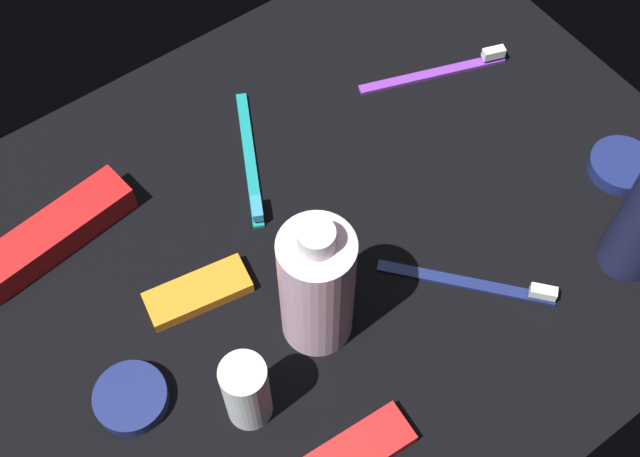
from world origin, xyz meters
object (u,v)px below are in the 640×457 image
at_px(toothbrush_purple, 442,70).
at_px(cream_tin_left, 621,166).
at_px(bodywash_bottle, 317,287).
at_px(toothpaste_box_red, 53,234).
at_px(snack_bar_orange, 198,292).
at_px(snack_bar_red, 357,451).
at_px(deodorant_stick, 246,392).
at_px(cream_tin_right, 131,398).
at_px(toothbrush_teal, 251,164).
at_px(toothbrush_navy, 477,283).

xyz_separation_m(toothbrush_purple, cream_tin_left, (-0.07, 0.22, 0.00)).
bearing_deg(bodywash_bottle, toothpaste_box_red, -54.81).
relative_size(snack_bar_orange, snack_bar_red, 1.00).
relative_size(toothpaste_box_red, cream_tin_left, 2.48).
bearing_deg(toothpaste_box_red, toothbrush_purple, 165.71).
bearing_deg(deodorant_stick, cream_tin_right, -39.89).
relative_size(bodywash_bottle, deodorant_stick, 1.89).
bearing_deg(deodorant_stick, toothpaste_box_red, -76.46).
bearing_deg(snack_bar_red, toothpaste_box_red, -67.80).
height_order(toothbrush_teal, cream_tin_left, toothbrush_teal).
bearing_deg(deodorant_stick, snack_bar_red, 121.00).
distance_m(toothbrush_purple, toothpaste_box_red, 0.48).
bearing_deg(toothbrush_teal, cream_tin_right, 33.53).
bearing_deg(toothbrush_purple, cream_tin_left, 107.09).
relative_size(toothbrush_navy, snack_bar_red, 1.38).
distance_m(bodywash_bottle, toothbrush_purple, 0.36).
distance_m(toothpaste_box_red, snack_bar_red, 0.38).
relative_size(toothbrush_purple, snack_bar_orange, 1.67).
relative_size(deodorant_stick, cream_tin_left, 1.34).
bearing_deg(cream_tin_right, toothbrush_purple, -164.42).
distance_m(toothbrush_teal, toothpaste_box_red, 0.22).
xyz_separation_m(toothpaste_box_red, cream_tin_left, (-0.54, 0.28, -0.01)).
bearing_deg(toothbrush_navy, cream_tin_right, -16.16).
height_order(deodorant_stick, snack_bar_orange, deodorant_stick).
relative_size(bodywash_bottle, cream_tin_right, 2.60).
xyz_separation_m(bodywash_bottle, snack_bar_orange, (0.08, -0.09, -0.07)).
height_order(bodywash_bottle, snack_bar_red, bodywash_bottle).
relative_size(toothbrush_navy, toothbrush_purple, 0.82).
bearing_deg(deodorant_stick, toothbrush_teal, -123.67).
xyz_separation_m(toothbrush_navy, snack_bar_red, (0.20, 0.06, 0.00)).
relative_size(toothbrush_purple, toothpaste_box_red, 0.99).
height_order(toothbrush_teal, snack_bar_orange, toothbrush_teal).
xyz_separation_m(deodorant_stick, snack_bar_red, (-0.05, 0.09, -0.04)).
bearing_deg(toothbrush_teal, toothbrush_purple, 175.72).
bearing_deg(bodywash_bottle, snack_bar_red, 69.88).
relative_size(toothbrush_teal, toothpaste_box_red, 0.94).
bearing_deg(cream_tin_left, snack_bar_red, 10.61).
xyz_separation_m(bodywash_bottle, toothpaste_box_red, (0.16, -0.23, -0.07)).
distance_m(bodywash_bottle, snack_bar_orange, 0.14).
bearing_deg(toothbrush_navy, toothbrush_purple, -123.05).
distance_m(bodywash_bottle, deodorant_stick, 0.11).
relative_size(toothpaste_box_red, snack_bar_orange, 1.69).
height_order(deodorant_stick, toothbrush_purple, deodorant_stick).
bearing_deg(toothbrush_navy, cream_tin_left, -176.09).
bearing_deg(snack_bar_red, snack_bar_orange, -77.80).
relative_size(toothbrush_teal, cream_tin_right, 2.40).
xyz_separation_m(deodorant_stick, cream_tin_left, (-0.48, 0.01, -0.04)).
distance_m(deodorant_stick, cream_tin_right, 0.12).
height_order(toothbrush_purple, snack_bar_red, toothbrush_purple).
height_order(toothpaste_box_red, snack_bar_orange, toothpaste_box_red).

